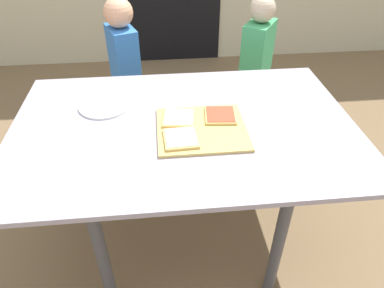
{
  "coord_description": "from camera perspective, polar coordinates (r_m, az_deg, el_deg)",
  "views": [
    {
      "loc": [
        -0.09,
        -1.21,
        1.54
      ],
      "look_at": [
        0.03,
        0.0,
        0.61
      ],
      "focal_mm": 32.81,
      "sensor_mm": 36.0,
      "label": 1
    }
  ],
  "objects": [
    {
      "name": "ground_plane",
      "position": [
        1.96,
        -1.04,
        -14.37
      ],
      "size": [
        16.0,
        16.0,
        0.0
      ],
      "primitive_type": "plane",
      "color": "brown"
    },
    {
      "name": "dining_table",
      "position": [
        1.51,
        -1.3,
        0.78
      ],
      "size": [
        1.43,
        0.95,
        0.72
      ],
      "color": "#A098AA",
      "rests_on": "ground"
    },
    {
      "name": "cutting_board",
      "position": [
        1.43,
        1.59,
        2.5
      ],
      "size": [
        0.36,
        0.33,
        0.01
      ],
      "primitive_type": "cube",
      "color": "tan",
      "rests_on": "dining_table"
    },
    {
      "name": "pizza_slice_far_right",
      "position": [
        1.49,
        4.64,
        4.71
      ],
      "size": [
        0.14,
        0.15,
        0.01
      ],
      "color": "#DBB365",
      "rests_on": "cutting_board"
    },
    {
      "name": "pizza_slice_far_left",
      "position": [
        1.47,
        -2.18,
        4.27
      ],
      "size": [
        0.15,
        0.15,
        0.01
      ],
      "color": "#DBB365",
      "rests_on": "cutting_board"
    },
    {
      "name": "pizza_slice_near_left",
      "position": [
        1.35,
        -1.82,
        0.93
      ],
      "size": [
        0.14,
        0.14,
        0.01
      ],
      "color": "#DBB365",
      "rests_on": "cutting_board"
    },
    {
      "name": "plate_white_left",
      "position": [
        1.63,
        -14.01,
        6.12
      ],
      "size": [
        0.23,
        0.23,
        0.01
      ],
      "primitive_type": "cylinder",
      "color": "white",
      "rests_on": "dining_table"
    },
    {
      "name": "child_left",
      "position": [
        2.28,
        -10.79,
        11.87
      ],
      "size": [
        0.21,
        0.27,
        1.01
      ],
      "color": "#254B60",
      "rests_on": "ground"
    },
    {
      "name": "child_right",
      "position": [
        2.32,
        10.29,
        12.16
      ],
      "size": [
        0.25,
        0.28,
        1.01
      ],
      "color": "#4A4457",
      "rests_on": "ground"
    }
  ]
}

